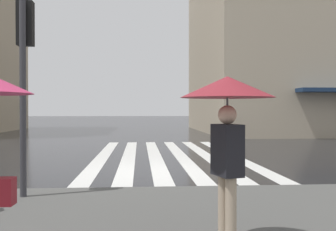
% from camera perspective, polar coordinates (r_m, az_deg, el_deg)
% --- Properties ---
extents(ground_plane, '(220.00, 220.00, 0.00)m').
position_cam_1_polar(ground_plane, '(11.53, -3.57, -8.09)').
color(ground_plane, black).
extents(zebra_crossing, '(13.00, 5.50, 0.01)m').
position_cam_1_polar(zebra_crossing, '(15.53, -0.05, -5.78)').
color(zebra_crossing, silver).
rests_on(zebra_crossing, ground_plane).
extents(traffic_signal_post, '(0.44, 0.30, 3.71)m').
position_cam_1_polar(traffic_signal_post, '(8.08, -19.94, 8.15)').
color(traffic_signal_post, '#333338').
rests_on(traffic_signal_post, sidewalk_pavement).
extents(pedestrian_approaching_kerb, '(1.10, 1.10, 2.02)m').
position_cam_1_polar(pedestrian_approaching_kerb, '(4.65, 8.52, 1.37)').
color(pedestrian_approaching_kerb, black).
rests_on(pedestrian_approaching_kerb, sidewalk_pavement).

